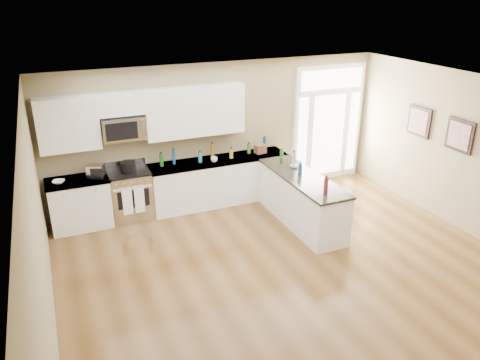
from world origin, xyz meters
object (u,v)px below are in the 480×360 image
at_px(kitchen_range, 131,195).
at_px(toaster_oven, 96,171).
at_px(peninsula_cabinet, 301,201).
at_px(stockpot, 128,166).

bearing_deg(kitchen_range, toaster_oven, -176.26).
height_order(peninsula_cabinet, toaster_oven, toaster_oven).
relative_size(kitchen_range, stockpot, 3.89).
distance_m(kitchen_range, toaster_oven, 0.82).
distance_m(kitchen_range, stockpot, 0.58).
height_order(peninsula_cabinet, stockpot, stockpot).
relative_size(peninsula_cabinet, kitchen_range, 2.15).
distance_m(peninsula_cabinet, stockpot, 3.28).
bearing_deg(toaster_oven, stockpot, 25.56).
bearing_deg(stockpot, peninsula_cabinet, -26.50).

